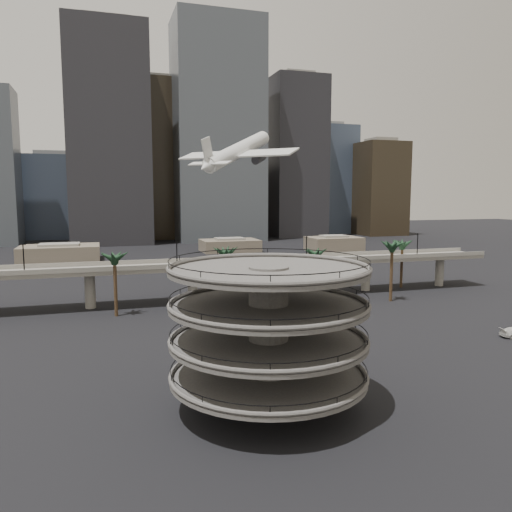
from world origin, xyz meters
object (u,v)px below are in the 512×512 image
object	(u,v)px
parking_ramp	(269,324)
overpass	(240,267)
car_b	(321,325)
airborne_jet	(238,151)
car_a	(283,351)

from	to	relation	value
parking_ramp	overpass	world-z (taller)	parking_ramp
overpass	car_b	distance (m)	31.35
parking_ramp	overpass	size ratio (longest dim) A/B	0.17
car_b	parking_ramp	bearing A→B (deg)	151.55
airborne_jet	car_b	distance (m)	53.73
parking_ramp	car_a	bearing A→B (deg)	64.18
car_a	car_b	size ratio (longest dim) A/B	1.16
car_a	airborne_jet	bearing A→B (deg)	-22.94
parking_ramp	car_b	bearing A→B (deg)	55.53
airborne_jet	car_a	size ratio (longest dim) A/B	5.91
car_b	overpass	bearing A→B (deg)	19.30
airborne_jet	car_b	xyz separation A→B (m)	(4.06, -41.34, -34.07)
parking_ramp	airborne_jet	bearing A→B (deg)	77.24
parking_ramp	car_a	size ratio (longest dim) A/B	4.74
car_a	overpass	bearing A→B (deg)	-21.24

